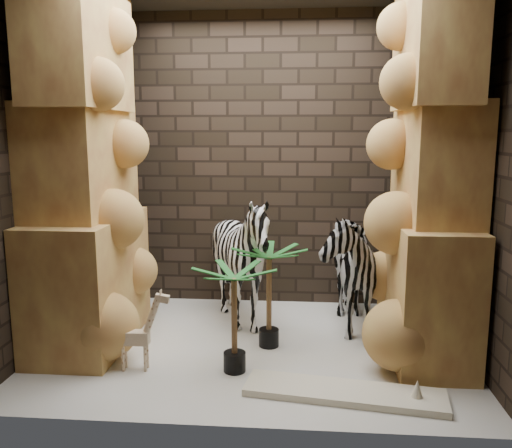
# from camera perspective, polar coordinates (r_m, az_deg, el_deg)

# --- Properties ---
(floor) EXTENTS (3.50, 3.50, 0.00)m
(floor) POSITION_cam_1_polar(r_m,az_deg,el_deg) (4.62, -0.46, -13.06)
(floor) COLOR silver
(floor) RESTS_ON ground
(wall_back) EXTENTS (3.50, 0.00, 3.50)m
(wall_back) POSITION_cam_1_polar(r_m,az_deg,el_deg) (5.51, 0.70, 6.74)
(wall_back) COLOR black
(wall_back) RESTS_ON ground
(wall_front) EXTENTS (3.50, 0.00, 3.50)m
(wall_front) POSITION_cam_1_polar(r_m,az_deg,el_deg) (3.03, -2.64, 4.20)
(wall_front) COLOR black
(wall_front) RESTS_ON ground
(wall_left) EXTENTS (0.00, 3.00, 3.00)m
(wall_left) POSITION_cam_1_polar(r_m,az_deg,el_deg) (4.76, -22.09, 5.53)
(wall_left) COLOR black
(wall_left) RESTS_ON ground
(wall_right) EXTENTS (0.00, 3.00, 3.00)m
(wall_right) POSITION_cam_1_polar(r_m,az_deg,el_deg) (4.46, 22.60, 5.26)
(wall_right) COLOR black
(wall_right) RESTS_ON ground
(rock_pillar_left) EXTENTS (0.68, 1.30, 3.00)m
(rock_pillar_left) POSITION_cam_1_polar(r_m,az_deg,el_deg) (4.61, -18.18, 5.65)
(rock_pillar_left) COLOR #DDBF61
(rock_pillar_left) RESTS_ON floor
(rock_pillar_right) EXTENTS (0.58, 1.25, 3.00)m
(rock_pillar_right) POSITION_cam_1_polar(r_m,az_deg,el_deg) (4.37, 18.47, 5.43)
(rock_pillar_right) COLOR #DDBF61
(rock_pillar_right) RESTS_ON floor
(zebra_right) EXTENTS (0.71, 1.18, 1.34)m
(zebra_right) POSITION_cam_1_polar(r_m,az_deg,el_deg) (4.91, 9.35, -3.56)
(zebra_right) COLOR white
(zebra_right) RESTS_ON floor
(zebra_left) EXTENTS (1.39, 1.54, 1.14)m
(zebra_left) POSITION_cam_1_polar(r_m,az_deg,el_deg) (4.91, -1.53, -4.63)
(zebra_left) COLOR white
(zebra_left) RESTS_ON floor
(giraffe_toy) EXTENTS (0.34, 0.13, 0.65)m
(giraffe_toy) POSITION_cam_1_polar(r_m,az_deg,el_deg) (4.20, -12.98, -10.94)
(giraffe_toy) COLOR beige
(giraffe_toy) RESTS_ON floor
(palm_front) EXTENTS (0.36, 0.36, 0.88)m
(palm_front) POSITION_cam_1_polar(r_m,az_deg,el_deg) (4.48, 1.41, -7.81)
(palm_front) COLOR #195D1F
(palm_front) RESTS_ON floor
(palm_back) EXTENTS (0.36, 0.36, 0.83)m
(palm_back) POSITION_cam_1_polar(r_m,az_deg,el_deg) (4.04, -2.35, -10.19)
(palm_back) COLOR #195D1F
(palm_back) RESTS_ON floor
(surfboard) EXTENTS (1.41, 0.53, 0.05)m
(surfboard) POSITION_cam_1_polar(r_m,az_deg,el_deg) (3.88, 9.46, -17.46)
(surfboard) COLOR beige
(surfboard) RESTS_ON floor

